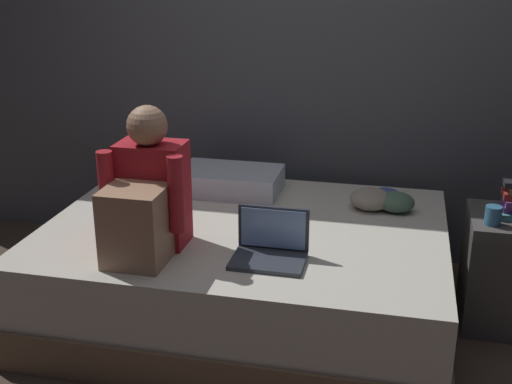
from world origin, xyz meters
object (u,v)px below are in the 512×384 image
object	(u,v)px
pillow	(230,181)
mug	(493,215)
clothes_pile	(382,199)
nightstand	(510,271)
laptop	(270,247)
person_sitting	(146,198)
bed	(246,270)

from	to	relation	value
pillow	mug	distance (m)	1.42
mug	clothes_pile	distance (m)	0.59
nightstand	laptop	xyz separation A→B (m)	(-1.10, -0.57, 0.27)
nightstand	laptop	distance (m)	1.27
laptop	clothes_pile	xyz separation A→B (m)	(0.45, 0.72, -0.00)
pillow	clothes_pile	world-z (taller)	pillow
pillow	person_sitting	bearing A→B (deg)	-100.75
laptop	mug	size ratio (longest dim) A/B	3.56
bed	person_sitting	world-z (taller)	person_sitting
nightstand	pillow	xyz separation A→B (m)	(-1.50, 0.24, 0.28)
nightstand	pillow	distance (m)	1.54
pillow	mug	size ratio (longest dim) A/B	6.22
bed	clothes_pile	xyz separation A→B (m)	(0.65, 0.36, 0.31)
bed	nightstand	size ratio (longest dim) A/B	3.50
clothes_pile	mug	bearing A→B (deg)	-27.74
bed	laptop	xyz separation A→B (m)	(0.20, -0.36, 0.31)
laptop	clothes_pile	distance (m)	0.85
laptop	pillow	world-z (taller)	laptop
laptop	bed	bearing A→B (deg)	119.04
person_sitting	clothes_pile	xyz separation A→B (m)	(1.01, 0.75, -0.20)
person_sitting	clothes_pile	bearing A→B (deg)	36.72
nightstand	bed	bearing A→B (deg)	-170.84
bed	clothes_pile	bearing A→B (deg)	29.13
bed	mug	size ratio (longest dim) A/B	22.22
nightstand	clothes_pile	xyz separation A→B (m)	(-0.65, 0.15, 0.27)
person_sitting	pillow	size ratio (longest dim) A/B	1.17
clothes_pile	person_sitting	bearing A→B (deg)	-143.28
mug	nightstand	bearing A→B (deg)	42.69
bed	laptop	size ratio (longest dim) A/B	6.25
bed	laptop	world-z (taller)	laptop
pillow	mug	world-z (taller)	mug
nightstand	mug	size ratio (longest dim) A/B	6.36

